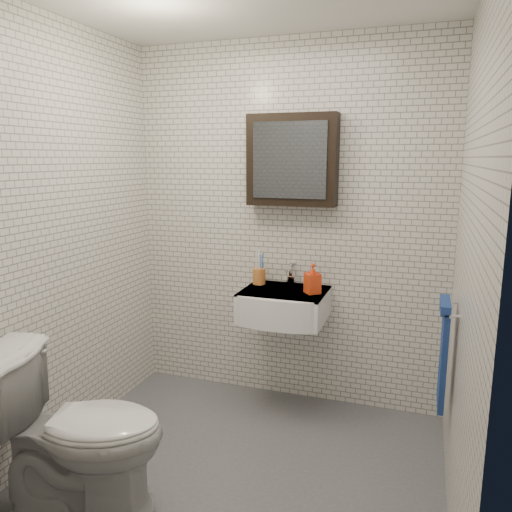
{
  "coord_description": "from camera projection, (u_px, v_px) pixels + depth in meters",
  "views": [
    {
      "loc": [
        0.91,
        -2.32,
        1.72
      ],
      "look_at": [
        -0.04,
        0.45,
        1.14
      ],
      "focal_mm": 35.0,
      "sensor_mm": 36.0,
      "label": 1
    }
  ],
  "objects": [
    {
      "name": "ground",
      "position": [
        236.0,
        470.0,
        2.78
      ],
      "size": [
        2.2,
        2.0,
        0.01
      ],
      "primitive_type": "cube",
      "color": "#4F5157",
      "rests_on": "ground"
    },
    {
      "name": "toothbrush_cup",
      "position": [
        259.0,
        275.0,
        3.47
      ],
      "size": [
        0.11,
        0.11,
        0.24
      ],
      "rotation": [
        0.0,
        0.0,
        0.24
      ],
      "color": "#C67231",
      "rests_on": "washbasin"
    },
    {
      "name": "washbasin",
      "position": [
        283.0,
        305.0,
        3.3
      ],
      "size": [
        0.55,
        0.5,
        0.2
      ],
      "color": "white",
      "rests_on": "room_shell"
    },
    {
      "name": "faucet",
      "position": [
        291.0,
        275.0,
        3.45
      ],
      "size": [
        0.06,
        0.2,
        0.15
      ],
      "color": "silver",
      "rests_on": "washbasin"
    },
    {
      "name": "room_shell",
      "position": [
        234.0,
        209.0,
        2.49
      ],
      "size": [
        2.22,
        2.02,
        2.51
      ],
      "color": "silver",
      "rests_on": "ground"
    },
    {
      "name": "toilet",
      "position": [
        78.0,
        431.0,
        2.41
      ],
      "size": [
        0.92,
        0.67,
        0.84
      ],
      "primitive_type": "imported",
      "rotation": [
        0.0,
        0.0,
        1.83
      ],
      "color": "silver",
      "rests_on": "ground"
    },
    {
      "name": "mirror_cabinet",
      "position": [
        292.0,
        160.0,
        3.29
      ],
      "size": [
        0.6,
        0.15,
        0.6
      ],
      "color": "black",
      "rests_on": "room_shell"
    },
    {
      "name": "towel_rail",
      "position": [
        444.0,
        349.0,
        2.63
      ],
      "size": [
        0.09,
        0.3,
        0.58
      ],
      "color": "silver",
      "rests_on": "room_shell"
    },
    {
      "name": "soap_bottle",
      "position": [
        313.0,
        279.0,
        3.22
      ],
      "size": [
        0.13,
        0.13,
        0.2
      ],
      "primitive_type": "imported",
      "rotation": [
        0.0,
        0.0,
        0.68
      ],
      "color": "orange",
      "rests_on": "washbasin"
    }
  ]
}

